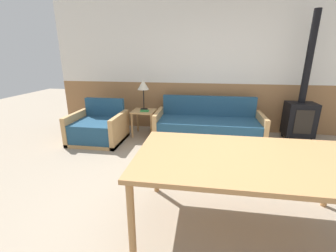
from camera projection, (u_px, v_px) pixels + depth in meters
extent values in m
plane|color=gray|center=(231.00, 201.00, 2.56)|extent=(16.00, 16.00, 0.00)
cube|color=#996B42|center=(219.00, 107.00, 4.89)|extent=(7.20, 0.06, 1.02)
cube|color=silver|center=(224.00, 41.00, 4.48)|extent=(7.20, 0.06, 1.68)
cube|color=tan|center=(207.00, 137.00, 4.46)|extent=(2.04, 0.84, 0.06)
cube|color=navy|center=(208.00, 128.00, 4.38)|extent=(1.88, 0.76, 0.33)
cube|color=navy|center=(209.00, 106.00, 4.63)|extent=(1.88, 0.10, 0.40)
cube|color=tan|center=(159.00, 124.00, 4.53)|extent=(0.08, 0.84, 0.53)
cube|color=tan|center=(261.00, 128.00, 4.24)|extent=(0.08, 0.84, 0.53)
cube|color=tan|center=(99.00, 139.00, 4.35)|extent=(0.95, 0.86, 0.06)
cube|color=navy|center=(98.00, 130.00, 4.27)|extent=(0.79, 0.78, 0.34)
cube|color=navy|center=(105.00, 107.00, 4.54)|extent=(0.79, 0.10, 0.36)
cube|color=tan|center=(77.00, 127.00, 4.34)|extent=(0.08, 0.86, 0.54)
cube|color=tan|center=(120.00, 129.00, 4.21)|extent=(0.08, 0.86, 0.54)
cube|color=tan|center=(144.00, 111.00, 4.56)|extent=(0.46, 0.46, 0.03)
cylinder|color=tan|center=(132.00, 126.00, 4.48)|extent=(0.04, 0.04, 0.49)
cylinder|color=tan|center=(151.00, 127.00, 4.43)|extent=(0.04, 0.04, 0.49)
cylinder|color=tan|center=(138.00, 120.00, 4.86)|extent=(0.04, 0.04, 0.49)
cylinder|color=tan|center=(155.00, 121.00, 4.80)|extent=(0.04, 0.04, 0.49)
cylinder|color=black|center=(144.00, 109.00, 4.63)|extent=(0.15, 0.15, 0.02)
cylinder|color=black|center=(144.00, 99.00, 4.57)|extent=(0.02, 0.02, 0.39)
cone|color=beige|center=(143.00, 85.00, 4.48)|extent=(0.23, 0.23, 0.20)
cube|color=#2D7F3D|center=(145.00, 111.00, 4.48)|extent=(0.18, 0.12, 0.02)
cube|color=#B27F4C|center=(250.00, 159.00, 1.95)|extent=(2.00, 1.08, 0.04)
cylinder|color=#B27F4C|center=(131.00, 221.00, 1.75)|extent=(0.06, 0.06, 0.70)
cylinder|color=#B27F4C|center=(156.00, 165.00, 2.65)|extent=(0.06, 0.06, 0.70)
cylinder|color=#B27F4C|center=(330.00, 177.00, 2.37)|extent=(0.06, 0.06, 0.70)
cylinder|color=black|center=(288.00, 140.00, 4.29)|extent=(0.04, 0.04, 0.10)
cylinder|color=black|center=(311.00, 141.00, 4.23)|extent=(0.04, 0.04, 0.10)
cylinder|color=black|center=(282.00, 134.00, 4.59)|extent=(0.04, 0.04, 0.10)
cylinder|color=black|center=(304.00, 135.00, 4.53)|extent=(0.04, 0.04, 0.10)
cube|color=black|center=(299.00, 119.00, 4.30)|extent=(0.51, 0.40, 0.64)
cube|color=black|center=(304.00, 122.00, 4.10)|extent=(0.31, 0.01, 0.45)
cylinder|color=black|center=(309.00, 58.00, 4.00)|extent=(0.12, 0.12, 1.60)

